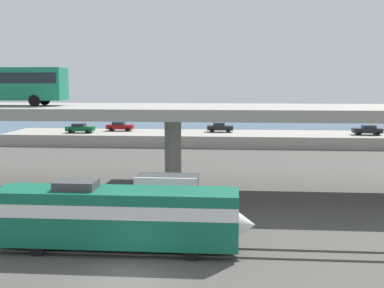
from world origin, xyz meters
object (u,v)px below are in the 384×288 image
at_px(service_truck_west, 155,194).
at_px(parked_car_0, 220,127).
at_px(train_locomotive, 129,215).
at_px(parked_car_3, 80,128).
at_px(parked_car_1, 120,126).
at_px(parked_car_2, 368,130).

xyz_separation_m(service_truck_west, parked_car_0, (3.57, 44.25, 0.91)).
relative_size(train_locomotive, parked_car_0, 3.66).
bearing_deg(parked_car_3, service_truck_west, -65.82).
distance_m(parked_car_1, parked_car_2, 39.05).
height_order(service_truck_west, parked_car_3, parked_car_3).
xyz_separation_m(train_locomotive, parked_car_2, (26.34, 49.77, 0.36)).
xyz_separation_m(parked_car_0, parked_car_1, (-16.46, 0.45, 0.00)).
xyz_separation_m(parked_car_2, parked_car_3, (-44.54, -0.53, -0.00)).
distance_m(train_locomotive, parked_car_3, 52.50).
height_order(train_locomotive, parked_car_1, train_locomotive).
relative_size(parked_car_1, parked_car_3, 0.99).
relative_size(parked_car_1, parked_car_2, 1.00).
distance_m(train_locomotive, service_truck_west, 8.08).
xyz_separation_m(train_locomotive, service_truck_west, (0.30, 8.06, -0.56)).
bearing_deg(parked_car_1, parked_car_2, -4.38).
xyz_separation_m(parked_car_1, parked_car_2, (38.94, -2.99, 0.00)).
bearing_deg(service_truck_west, parked_car_1, -73.91).
bearing_deg(service_truck_west, parked_car_2, -121.98).
relative_size(train_locomotive, service_truck_west, 2.23).
bearing_deg(parked_car_2, parked_car_0, -6.43).
xyz_separation_m(parked_car_0, parked_car_3, (-22.07, -3.06, 0.00)).
distance_m(parked_car_0, parked_car_2, 22.62).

